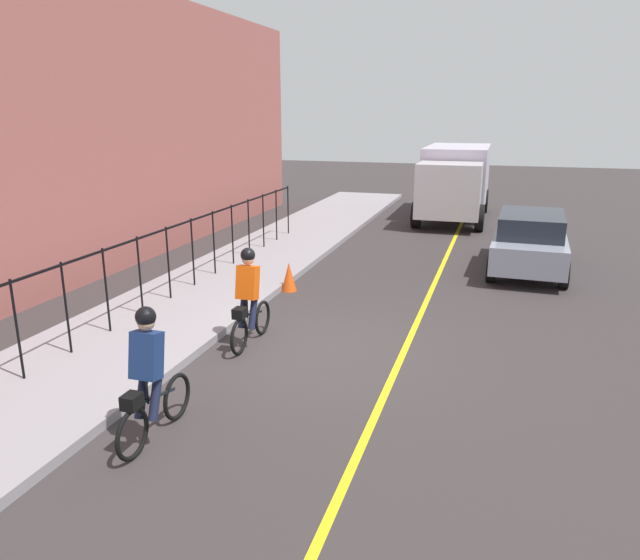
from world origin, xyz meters
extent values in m
plane|color=#352F2F|center=(0.00, 0.00, 0.00)|extent=(80.00, 80.00, 0.00)
cube|color=yellow|center=(0.00, -1.60, 0.00)|extent=(36.00, 0.12, 0.01)
cube|color=gray|center=(0.00, 3.40, 0.07)|extent=(40.00, 3.20, 0.15)
cube|color=#9F5751|center=(2.00, 7.00, 3.70)|extent=(28.00, 0.80, 7.39)
cylinder|color=black|center=(-2.79, 3.80, 0.95)|extent=(0.04, 0.04, 1.60)
cylinder|color=black|center=(-1.71, 3.80, 0.95)|extent=(0.04, 0.04, 1.60)
cylinder|color=black|center=(-0.63, 3.80, 0.95)|extent=(0.04, 0.04, 1.60)
cylinder|color=black|center=(0.46, 3.80, 0.95)|extent=(0.04, 0.04, 1.60)
cylinder|color=black|center=(1.54, 3.80, 0.95)|extent=(0.04, 0.04, 1.60)
cylinder|color=black|center=(2.63, 3.80, 0.95)|extent=(0.04, 0.04, 1.60)
cylinder|color=black|center=(3.71, 3.80, 0.95)|extent=(0.04, 0.04, 1.60)
cylinder|color=black|center=(4.79, 3.80, 0.95)|extent=(0.04, 0.04, 1.60)
cylinder|color=black|center=(5.88, 3.80, 0.95)|extent=(0.04, 0.04, 1.60)
cylinder|color=black|center=(6.96, 3.80, 0.95)|extent=(0.04, 0.04, 1.60)
cylinder|color=black|center=(8.04, 3.80, 0.95)|extent=(0.04, 0.04, 1.60)
cylinder|color=black|center=(9.13, 3.80, 0.95)|extent=(0.04, 0.04, 1.60)
cube|color=black|center=(1.00, 3.80, 1.70)|extent=(16.25, 0.04, 0.04)
torus|color=black|center=(0.45, 1.15, 0.33)|extent=(0.66, 0.06, 0.66)
torus|color=black|center=(-0.60, 1.16, 0.33)|extent=(0.66, 0.06, 0.66)
cube|color=black|center=(-0.07, 1.15, 0.58)|extent=(0.93, 0.05, 0.24)
cylinder|color=black|center=(-0.22, 1.15, 0.73)|extent=(0.03, 0.03, 0.35)
cube|color=#E54F0C|center=(-0.17, 1.15, 1.21)|extent=(0.34, 0.36, 0.63)
sphere|color=tan|center=(-0.12, 1.15, 1.62)|extent=(0.22, 0.22, 0.22)
sphere|color=black|center=(-0.12, 1.15, 1.70)|extent=(0.26, 0.26, 0.26)
cylinder|color=#191E38|center=(-0.19, 1.25, 0.68)|extent=(0.34, 0.12, 0.65)
cylinder|color=#191E38|center=(-0.20, 1.05, 0.68)|extent=(0.34, 0.12, 0.65)
cube|color=black|center=(-0.55, 1.16, 0.75)|extent=(0.24, 0.20, 0.18)
torus|color=black|center=(-2.95, 1.02, 0.33)|extent=(0.66, 0.06, 0.66)
torus|color=black|center=(-4.00, 1.03, 0.33)|extent=(0.66, 0.06, 0.66)
cube|color=black|center=(-3.48, 1.02, 0.58)|extent=(0.93, 0.05, 0.24)
cylinder|color=black|center=(-3.63, 1.02, 0.73)|extent=(0.03, 0.03, 0.35)
cube|color=navy|center=(-3.58, 1.02, 1.21)|extent=(0.34, 0.36, 0.63)
sphere|color=tan|center=(-3.53, 1.02, 1.62)|extent=(0.22, 0.22, 0.22)
sphere|color=black|center=(-3.53, 1.02, 1.70)|extent=(0.26, 0.26, 0.26)
cylinder|color=#191E38|center=(-3.60, 1.12, 0.68)|extent=(0.34, 0.12, 0.65)
cylinder|color=#191E38|center=(-3.60, 0.92, 0.68)|extent=(0.34, 0.12, 0.65)
cube|color=black|center=(-3.95, 1.03, 0.75)|extent=(0.24, 0.20, 0.18)
cube|color=#888DA0|center=(6.99, -3.83, 0.67)|extent=(4.46, 1.96, 0.70)
cube|color=#1E232D|center=(6.79, -3.82, 1.30)|extent=(2.52, 1.67, 0.56)
cylinder|color=black|center=(8.51, -3.03, 0.32)|extent=(0.65, 0.24, 0.64)
cylinder|color=black|center=(8.45, -4.73, 0.32)|extent=(0.65, 0.24, 0.64)
cylinder|color=black|center=(5.52, -2.93, 0.32)|extent=(0.65, 0.24, 0.64)
cylinder|color=black|center=(5.46, -4.62, 0.32)|extent=(0.65, 0.24, 0.64)
cube|color=#B9AFC4|center=(15.47, -1.17, 1.63)|extent=(4.77, 2.43, 2.30)
cube|color=silver|center=(12.05, -1.19, 1.43)|extent=(1.83, 2.22, 1.90)
cylinder|color=black|center=(12.20, -2.31, 0.48)|extent=(0.96, 0.31, 0.96)
cylinder|color=black|center=(12.18, -0.07, 0.48)|extent=(0.96, 0.31, 0.96)
cylinder|color=black|center=(16.54, -2.28, 0.48)|extent=(0.96, 0.31, 0.96)
cylinder|color=black|center=(16.52, -0.04, 0.48)|extent=(0.96, 0.31, 0.96)
cone|color=#E95113|center=(3.30, 1.65, 0.35)|extent=(0.36, 0.36, 0.69)
camera|label=1|loc=(-9.56, -3.10, 4.15)|focal=33.60mm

